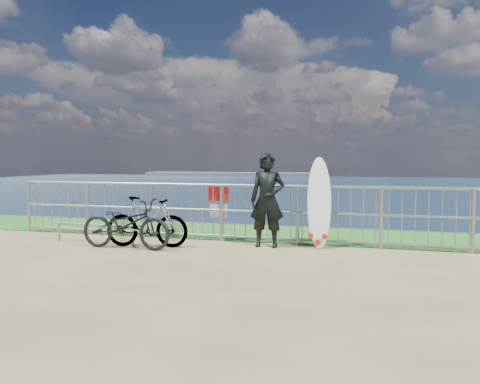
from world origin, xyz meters
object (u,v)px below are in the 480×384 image
(surfboard, at_px, (319,206))
(bicycle_far, at_px, (147,222))
(surfer, at_px, (267,200))
(bicycle_near, at_px, (126,224))

(surfboard, relative_size, bicycle_far, 1.08)
(bicycle_far, bearing_deg, surfer, -81.48)
(bicycle_near, distance_m, bicycle_far, 0.39)
(surfboard, distance_m, bicycle_far, 3.15)
(surfer, relative_size, surfboard, 1.04)
(surfer, bearing_deg, bicycle_far, -168.00)
(surfboard, height_order, bicycle_far, surfboard)
(surfer, relative_size, bicycle_near, 1.00)
(surfer, height_order, surfboard, surfer)
(surfer, xyz_separation_m, bicycle_far, (-2.11, -0.61, -0.40))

